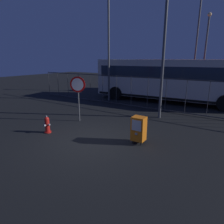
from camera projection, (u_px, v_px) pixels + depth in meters
ground_plane at (89, 140)px, 7.51m from camera, size 60.00×60.00×0.00m
fire_hydrant at (47, 125)px, 8.20m from camera, size 0.33×0.32×0.75m
newspaper_box_primary at (139, 129)px, 7.11m from camera, size 0.48×0.42×1.02m
stop_sign at (78, 90)px, 9.40m from camera, size 0.71×0.31×2.23m
fence_barrier at (148, 93)px, 11.87m from camera, size 18.03×0.04×2.00m
bus_near at (169, 78)px, 13.94m from camera, size 10.66×3.39×3.00m
bus_far at (197, 75)px, 16.62m from camera, size 10.62×3.25×3.00m
street_light_near_left at (165, 27)px, 9.22m from camera, size 0.32×0.32×7.89m
street_light_near_right at (197, 38)px, 16.81m from camera, size 0.32×0.32×8.41m
street_light_far_left at (205, 49)px, 16.01m from camera, size 0.32×0.32×6.59m
street_light_far_right at (109, 35)px, 13.56m from camera, size 0.32×0.32×8.17m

